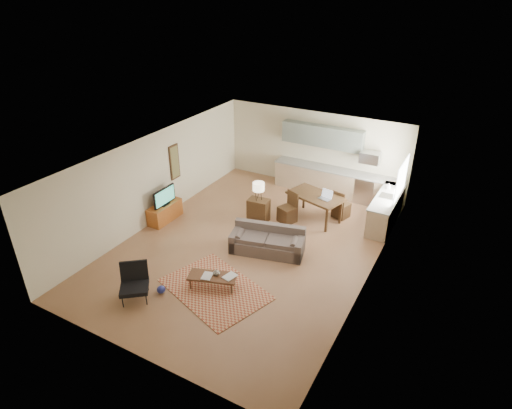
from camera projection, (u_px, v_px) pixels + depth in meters
The scene contains 25 objects.
room at pixel (251, 202), 11.26m from camera, with size 9.00×9.00×9.00m.
kitchen_counter_back at pixel (334, 182), 14.53m from camera, with size 4.26×0.64×0.92m, color tan, non-canonical shape.
kitchen_counter_right at pixel (385, 210), 12.75m from camera, with size 0.64×2.26×0.92m, color tan, non-canonical shape.
kitchen_range at pixel (366, 189), 14.07m from camera, with size 0.62×0.62×0.90m, color #A5A8AD.
kitchen_microwave at pixel (370, 158), 13.57m from camera, with size 0.62×0.40×0.35m, color #A5A8AD.
upper_cabinets at pixel (322, 136), 14.21m from camera, with size 2.80×0.34×0.70m, color slate.
window_right at pixel (402, 179), 12.11m from camera, with size 0.02×1.40×1.05m, color white.
wall_art_left at pixel (175, 162), 13.24m from camera, with size 0.06×0.42×1.10m, color olive, non-canonical shape.
triptych at pixel (312, 139), 14.58m from camera, with size 1.70×0.04×0.50m, color #FBE1C4, non-canonical shape.
rug at pixel (215, 289), 10.19m from camera, with size 2.45×1.70×0.02m, color #983927.
sofa at pixel (267, 240), 11.46m from camera, with size 2.04×0.89×0.71m, color brown, non-canonical shape.
coffee_table at pixel (213, 281), 10.19m from camera, with size 1.15×0.46×0.35m, color #462715, non-canonical shape.
book_a at pixel (202, 275), 10.10m from camera, with size 0.31×0.37×0.03m, color #911606.
book_b at pixel (226, 274), 10.14m from camera, with size 0.31×0.38×0.03m, color navy.
vase at pixel (216, 272), 10.10m from camera, with size 0.19×0.19×0.17m, color black.
armchair at pixel (134, 284), 9.71m from camera, with size 0.73×0.73×0.83m, color black, non-canonical shape.
tv_credenza at pixel (165, 212), 13.04m from camera, with size 0.45×1.17×0.54m, color #944A1A, non-canonical shape.
tv at pixel (164, 197), 12.77m from camera, with size 0.09×0.90×0.54m, color black, non-canonical shape.
console_table at pixel (258, 210), 12.95m from camera, with size 0.62×0.41×0.72m, color #352212, non-canonical shape.
table_lamp at pixel (259, 191), 12.65m from camera, with size 0.35×0.35×0.58m, color beige, non-canonical shape.
dining_table at pixel (315, 207), 13.02m from camera, with size 1.63×0.94×0.83m, color #352212, non-canonical shape.
dining_chair_near at pixel (287, 208), 12.85m from camera, with size 0.46×0.48×0.96m, color #352212, non-canonical shape.
dining_chair_far at pixel (342, 204), 13.13m from camera, with size 0.44×0.46×0.91m, color #352212, non-canonical shape.
laptop at pixel (325, 195), 12.54m from camera, with size 0.35×0.26×0.26m, color #A5A8AD, non-canonical shape.
soap_bottle at pixel (389, 186), 12.94m from camera, with size 0.09×0.09×0.19m, color #FBE1C4.
Camera 1 is at (4.95, -8.69, 6.53)m, focal length 30.00 mm.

